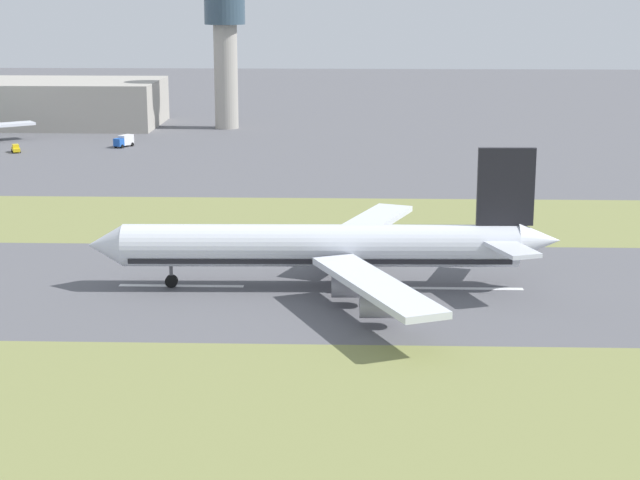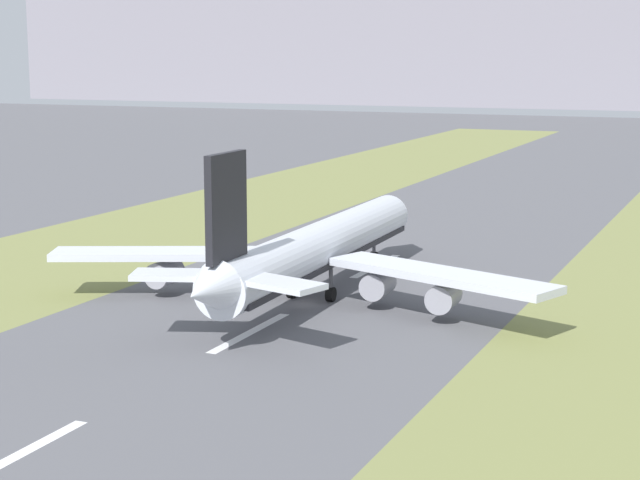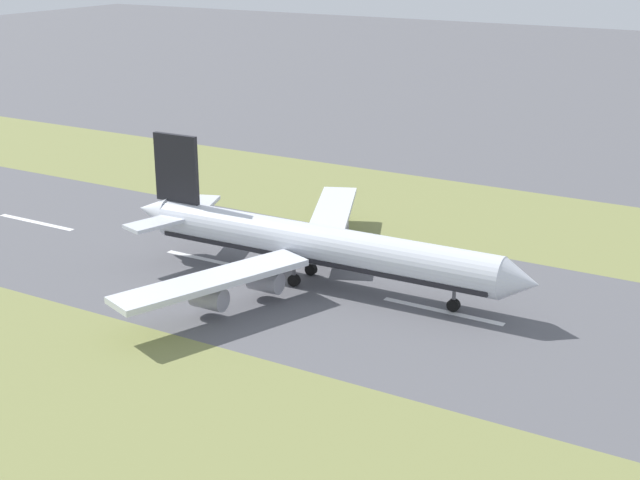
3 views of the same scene
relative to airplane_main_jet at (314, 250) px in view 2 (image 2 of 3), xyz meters
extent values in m
plane|color=#56565B|center=(0.16, -3.64, -6.02)|extent=(800.00, 800.00, 0.00)
cube|color=olive|center=(-44.84, -3.64, -6.02)|extent=(40.00, 600.00, 0.01)
cube|color=silver|center=(0.16, -58.10, -6.01)|extent=(1.20, 18.00, 0.01)
cube|color=silver|center=(0.16, -18.10, -6.01)|extent=(1.20, 18.00, 0.01)
cube|color=silver|center=(0.16, 21.90, -6.01)|extent=(1.20, 18.00, 0.01)
cylinder|color=silver|center=(-0.05, 1.90, 0.18)|extent=(7.53, 56.14, 6.00)
cone|color=silver|center=(-0.89, 32.39, 0.18)|extent=(6.01, 5.16, 5.88)
cone|color=silver|center=(0.80, -29.08, 0.98)|extent=(5.26, 6.14, 5.10)
cube|color=black|center=(-0.05, 1.90, -1.47)|extent=(7.17, 53.90, 0.70)
cube|color=silver|center=(-17.35, -5.79, -0.72)|extent=(28.98, 17.10, 0.90)
cube|color=silver|center=(17.64, -4.83, -0.72)|extent=(29.27, 15.74, 0.90)
cylinder|color=#93939E|center=(-8.94, -2.34, -3.17)|extent=(3.33, 4.89, 3.20)
cylinder|color=#93939E|center=(-17.84, -6.09, -3.17)|extent=(3.33, 4.89, 3.20)
cylinder|color=#93939E|center=(9.05, -1.85, -3.17)|extent=(3.33, 4.89, 3.20)
cylinder|color=#93939E|center=(18.15, -5.10, -3.17)|extent=(3.33, 4.89, 3.20)
cube|color=black|center=(0.66, -24.09, 8.68)|extent=(1.02, 8.02, 11.00)
cube|color=silver|center=(-4.84, -24.24, 1.18)|extent=(10.90, 7.50, 0.60)
cube|color=silver|center=(6.16, -23.93, 1.18)|extent=(10.84, 7.05, 0.60)
cylinder|color=#59595E|center=(-0.64, 23.18, -3.52)|extent=(0.50, 0.50, 3.20)
cylinder|color=black|center=(-0.64, 23.18, -5.12)|extent=(0.95, 1.82, 1.80)
cylinder|color=#59595E|center=(-2.57, -1.17, -3.52)|extent=(0.50, 0.50, 3.20)
cylinder|color=black|center=(-2.57, -1.17, -5.12)|extent=(0.95, 1.82, 1.80)
cylinder|color=#59595E|center=(2.63, -1.02, -3.52)|extent=(0.50, 0.50, 3.20)
cylinder|color=black|center=(2.63, -1.02, -5.12)|extent=(0.95, 1.82, 1.80)
camera|label=1|loc=(-146.96, -3.19, 36.42)|focal=60.00mm
camera|label=2|loc=(51.38, -119.12, 24.16)|focal=60.00mm
camera|label=3|loc=(107.62, 64.72, 44.26)|focal=50.00mm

